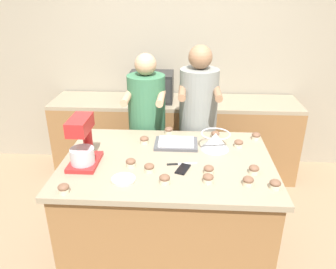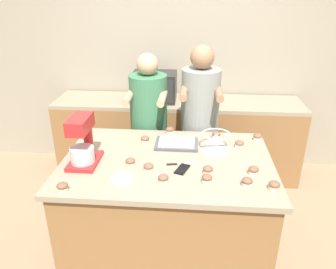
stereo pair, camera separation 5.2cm
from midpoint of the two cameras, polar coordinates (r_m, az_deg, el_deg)
ground_plane at (r=3.00m, az=-0.60°, el=-20.11°), size 16.00×16.00×0.00m
back_wall at (r=3.98m, az=1.08°, el=13.45°), size 10.00×0.06×2.70m
island_counter at (r=2.69m, az=-0.64°, el=-13.02°), size 1.55×1.07×0.93m
back_counter at (r=3.91m, az=0.77°, el=-0.46°), size 2.80×0.60×0.92m
person_left at (r=3.18m, az=-4.08°, el=0.49°), size 0.36×0.51×1.57m
person_right at (r=3.14m, az=4.69°, el=1.01°), size 0.36×0.52×1.65m
stand_mixer at (r=2.39m, az=-15.24°, el=-1.63°), size 0.20×0.30×0.36m
mixing_bowl at (r=2.59m, az=7.66°, el=-1.04°), size 0.23×0.23×0.14m
baking_tray at (r=2.65m, az=0.86°, el=-1.52°), size 0.34×0.24×0.04m
microwave_oven at (r=3.72m, az=-3.31°, el=8.31°), size 0.49×0.36×0.32m
cell_phone at (r=2.31m, az=1.96°, el=-6.02°), size 0.11×0.16×0.01m
small_plate at (r=2.21m, az=-8.44°, el=-7.76°), size 0.16×0.16×0.02m
knife at (r=2.38m, az=1.46°, el=-5.14°), size 0.22×0.05×0.01m
cupcake_0 at (r=2.67m, az=11.65°, el=-1.54°), size 0.07×0.07×0.06m
cupcake_1 at (r=2.17m, az=6.31°, el=-7.59°), size 0.07×0.07×0.06m
cupcake_2 at (r=2.16m, az=-18.40°, el=-8.92°), size 0.07×0.07×0.06m
cupcake_3 at (r=2.15m, az=-1.28°, el=-7.76°), size 0.07×0.07×0.06m
cupcake_4 at (r=2.32m, az=14.10°, el=-5.94°), size 0.07×0.07×0.06m
cupcake_5 at (r=2.28m, az=-3.95°, el=-5.79°), size 0.07×0.07×0.06m
cupcake_6 at (r=2.26m, az=6.44°, el=-6.11°), size 0.07×0.07×0.06m
cupcake_7 at (r=2.19m, az=17.50°, el=-8.27°), size 0.07×0.07×0.06m
cupcake_8 at (r=2.68m, az=-4.71°, el=-0.94°), size 0.07×0.07×0.06m
cupcake_9 at (r=2.18m, az=13.11°, el=-7.89°), size 0.07×0.07×0.06m
cupcake_10 at (r=2.35m, az=-7.14°, el=-4.88°), size 0.07×0.07×0.06m
cupcake_11 at (r=2.83m, az=14.57°, el=-0.27°), size 0.07×0.07×0.06m
cupcake_12 at (r=2.80m, az=7.71°, el=-0.01°), size 0.07×0.07×0.06m
cupcake_13 at (r=2.85m, az=-0.41°, el=0.72°), size 0.07×0.07×0.06m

